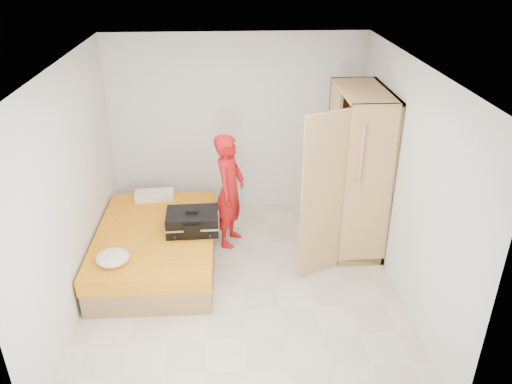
{
  "coord_description": "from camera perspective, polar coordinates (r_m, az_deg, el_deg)",
  "views": [
    {
      "loc": [
        -0.12,
        -4.8,
        3.67
      ],
      "look_at": [
        0.19,
        0.46,
        1.0
      ],
      "focal_mm": 35.0,
      "sensor_mm": 36.0,
      "label": 1
    }
  ],
  "objects": [
    {
      "name": "suitcase",
      "position": [
        6.09,
        -7.26,
        -3.37
      ],
      "size": [
        0.65,
        0.5,
        0.28
      ],
      "rotation": [
        0.0,
        0.0,
        0.03
      ],
      "color": "black",
      "rests_on": "bed"
    },
    {
      "name": "person",
      "position": [
        6.46,
        -3.03,
        0.15
      ],
      "size": [
        0.53,
        0.65,
        1.54
      ],
      "primitive_type": "imported",
      "rotation": [
        0.0,
        0.0,
        1.24
      ],
      "color": "red",
      "rests_on": "ground"
    },
    {
      "name": "round_cushion",
      "position": [
        5.71,
        -16.06,
        -7.23
      ],
      "size": [
        0.36,
        0.36,
        0.14
      ],
      "primitive_type": "ellipsoid",
      "color": "white",
      "rests_on": "bed"
    },
    {
      "name": "room",
      "position": [
        5.35,
        -1.7,
        0.57
      ],
      "size": [
        4.0,
        4.02,
        2.6
      ],
      "color": "beige",
      "rests_on": "ground"
    },
    {
      "name": "wardrobe",
      "position": [
        6.44,
        11.16,
        1.8
      ],
      "size": [
        1.12,
        1.43,
        2.1
      ],
      "color": "tan",
      "rests_on": "ground"
    },
    {
      "name": "bed",
      "position": [
        6.37,
        -11.25,
        -6.21
      ],
      "size": [
        1.42,
        2.02,
        0.5
      ],
      "color": "#9A7746",
      "rests_on": "ground"
    },
    {
      "name": "pillow",
      "position": [
        6.97,
        -11.54,
        -0.37
      ],
      "size": [
        0.54,
        0.3,
        0.09
      ],
      "primitive_type": "cube",
      "rotation": [
        0.0,
        0.0,
        0.07
      ],
      "color": "white",
      "rests_on": "bed"
    }
  ]
}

